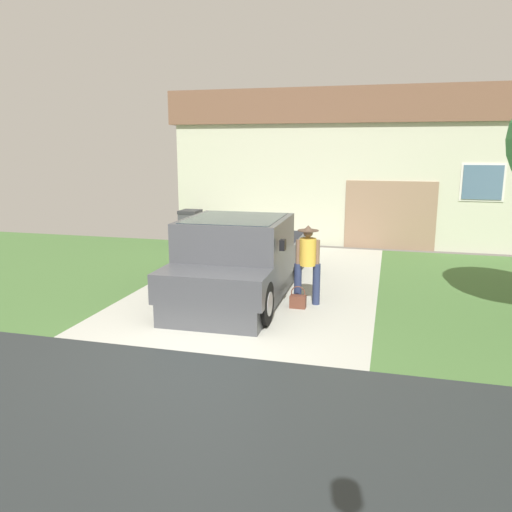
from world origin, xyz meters
TOP-DOWN VIEW (x-y plane):
  - ground at (0.00, -1.86)m, footprint 29.20×18.60m
  - pickup_truck at (-0.27, 3.08)m, footprint 2.27×5.45m
  - person_with_hat at (1.22, 2.94)m, footprint 0.52×0.42m
  - handbag at (1.09, 2.64)m, footprint 0.32×0.18m
  - house_with_garage at (1.12, 12.35)m, footprint 11.24×6.35m
  - wheeled_trash_bin at (-3.49, 8.37)m, footprint 0.60×0.72m

SIDE VIEW (x-z plane):
  - ground at x=0.00m, z-range -0.10..0.08m
  - handbag at x=1.09m, z-range -0.08..0.37m
  - wheeled_trash_bin at x=-3.49m, z-range 0.04..1.18m
  - pickup_truck at x=-0.27m, z-range -0.08..1.64m
  - person_with_hat at x=1.22m, z-range 0.11..1.73m
  - house_with_garage at x=1.12m, z-range 0.03..4.97m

